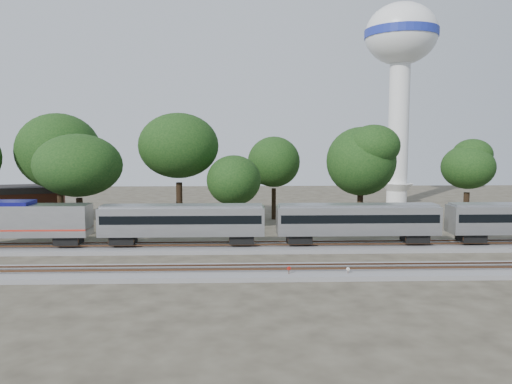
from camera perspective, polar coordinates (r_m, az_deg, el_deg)
ground at (r=47.38m, az=-2.38°, el=-8.13°), size 160.00×160.00×0.00m
track_far at (r=53.17m, az=-2.32°, el=-6.35°), size 160.00×5.00×0.73m
track_near at (r=43.45m, az=-2.43°, el=-9.15°), size 160.00×5.00×0.73m
train at (r=54.12m, az=11.66°, el=-3.06°), size 89.22×3.07×4.53m
switch_stand_red at (r=42.21m, az=3.78°, el=-8.98°), size 0.32×0.14×1.03m
switch_stand_white at (r=42.97m, az=10.47°, el=-8.89°), size 0.28×0.15×0.92m
switch_lever at (r=42.08m, az=8.08°, el=-9.78°), size 0.52×0.33×0.30m
water_tower at (r=96.09m, az=16.19°, el=14.71°), size 12.96×12.96×35.86m
brick_building at (r=81.25m, az=-24.62°, el=-1.04°), size 11.49×9.40×4.81m
tree_1 at (r=72.77m, az=-21.64°, el=4.33°), size 10.19×10.19×14.37m
tree_2 at (r=63.38m, az=-19.67°, el=2.87°), size 8.67×8.67×12.22m
tree_3 at (r=68.25m, az=-8.85°, el=5.24°), size 10.96×10.96×15.46m
tree_4 at (r=64.62m, az=-2.56°, el=1.32°), size 6.46×6.46×9.10m
tree_5 at (r=72.56m, az=2.06°, el=3.44°), size 8.53×8.53×12.03m
tree_6 at (r=64.53m, az=11.91°, el=3.44°), size 9.01×9.01×12.71m
tree_7 at (r=76.17m, az=23.05°, el=2.62°), size 7.89×7.89×11.12m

